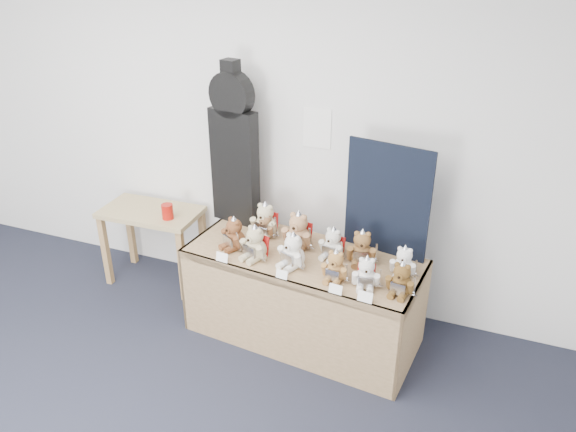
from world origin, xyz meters
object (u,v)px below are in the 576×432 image
at_px(teddy_front_end, 401,280).
at_px(teddy_back_far_left, 265,226).
at_px(red_cup, 167,212).
at_px(teddy_back_centre_right, 333,245).
at_px(guitar_case, 234,147).
at_px(teddy_front_far_right, 366,274).
at_px(teddy_front_far_left, 234,235).
at_px(teddy_back_end, 404,263).
at_px(teddy_back_centre_left, 298,232).
at_px(display_table, 299,278).
at_px(teddy_front_centre, 293,252).
at_px(teddy_front_right, 335,267).
at_px(side_table, 152,223).
at_px(teddy_back_right, 362,249).
at_px(teddy_back_left, 265,221).
at_px(teddy_front_left, 255,244).

height_order(teddy_front_end, teddy_back_far_left, teddy_front_end).
height_order(red_cup, teddy_back_centre_right, teddy_back_centre_right).
bearing_deg(guitar_case, teddy_front_far_right, -14.03).
relative_size(teddy_front_far_left, teddy_back_end, 1.12).
distance_m(guitar_case, red_cup, 0.79).
height_order(teddy_back_centre_right, teddy_back_far_left, teddy_back_centre_right).
bearing_deg(teddy_back_centre_left, guitar_case, 165.38).
bearing_deg(display_table, red_cup, 174.30).
relative_size(display_table, teddy_front_far_left, 6.42).
distance_m(teddy_front_centre, teddy_front_right, 0.32).
relative_size(side_table, teddy_front_far_left, 3.08).
xyz_separation_m(teddy_front_far_left, teddy_back_end, (1.19, 0.08, -0.01)).
xyz_separation_m(teddy_back_centre_left, teddy_back_centre_right, (0.27, -0.04, -0.02)).
height_order(teddy_back_centre_right, teddy_back_right, teddy_back_right).
bearing_deg(teddy_front_far_left, teddy_front_end, 21.93).
distance_m(side_table, teddy_back_end, 2.15).
relative_size(teddy_front_right, teddy_back_end, 1.01).
xyz_separation_m(teddy_front_end, teddy_back_end, (-0.02, 0.22, -0.00)).
bearing_deg(display_table, side_table, 173.00).
distance_m(guitar_case, teddy_back_left, 0.59).
relative_size(display_table, teddy_back_right, 6.28).
xyz_separation_m(teddy_front_right, teddy_back_centre_left, (-0.37, 0.31, 0.03)).
relative_size(teddy_front_far_left, teddy_front_end, 1.06).
distance_m(red_cup, teddy_front_end, 1.97).
distance_m(teddy_back_left, teddy_back_end, 1.07).
distance_m(display_table, teddy_back_end, 0.74).
bearing_deg(teddy_back_centre_right, teddy_front_far_right, -27.25).
bearing_deg(display_table, teddy_front_end, -6.14).
relative_size(display_table, teddy_back_centre_left, 5.52).
xyz_separation_m(teddy_back_centre_left, teddy_back_right, (0.47, -0.04, -0.01)).
relative_size(display_table, teddy_front_far_right, 7.03).
height_order(teddy_front_end, teddy_back_centre_right, teddy_back_centre_right).
distance_m(guitar_case, teddy_back_centre_left, 0.80).
bearing_deg(teddy_front_left, teddy_back_left, 120.53).
distance_m(teddy_front_right, teddy_front_far_right, 0.21).
xyz_separation_m(display_table, teddy_back_centre_left, (-0.07, 0.16, 0.27)).
height_order(teddy_front_centre, teddy_front_end, teddy_front_centre).
distance_m(teddy_front_right, teddy_back_far_left, 0.75).
bearing_deg(teddy_back_end, teddy_back_centre_left, 174.94).
xyz_separation_m(teddy_front_centre, teddy_front_right, (0.32, -0.06, -0.01)).
distance_m(display_table, teddy_front_end, 0.78).
xyz_separation_m(display_table, teddy_front_end, (0.72, -0.15, 0.25)).
relative_size(guitar_case, red_cup, 10.18).
bearing_deg(teddy_back_centre_right, teddy_front_far_left, -154.61).
bearing_deg(teddy_front_end, teddy_back_centre_right, 159.91).
relative_size(guitar_case, teddy_front_far_right, 5.09).
bearing_deg(teddy_back_centre_left, teddy_back_left, 170.50).
height_order(teddy_front_left, teddy_back_left, teddy_back_left).
bearing_deg(teddy_front_centre, teddy_back_end, 34.63).
xyz_separation_m(teddy_back_left, teddy_back_right, (0.76, -0.12, -0.01)).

